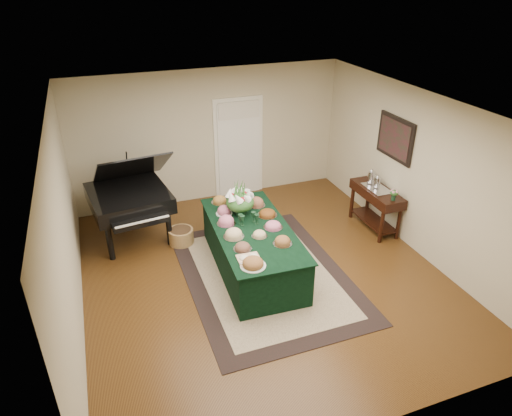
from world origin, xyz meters
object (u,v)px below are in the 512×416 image
object	(u,v)px
grand_piano	(130,197)
mahogany_sideboard	(376,198)
buffet_table	(252,248)
floral_centerpiece	(240,199)

from	to	relation	value
grand_piano	mahogany_sideboard	world-z (taller)	grand_piano
grand_piano	mahogany_sideboard	xyz separation A→B (m)	(4.28, -1.21, -0.19)
buffet_table	mahogany_sideboard	world-z (taller)	mahogany_sideboard
buffet_table	mahogany_sideboard	xyz separation A→B (m)	(2.59, 0.46, 0.23)
buffet_table	floral_centerpiece	world-z (taller)	floral_centerpiece
grand_piano	mahogany_sideboard	bearing A→B (deg)	-15.83
floral_centerpiece	mahogany_sideboard	world-z (taller)	floral_centerpiece
buffet_table	grand_piano	distance (m)	2.41
buffet_table	grand_piano	size ratio (longest dim) A/B	1.46
buffet_table	floral_centerpiece	distance (m)	0.83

